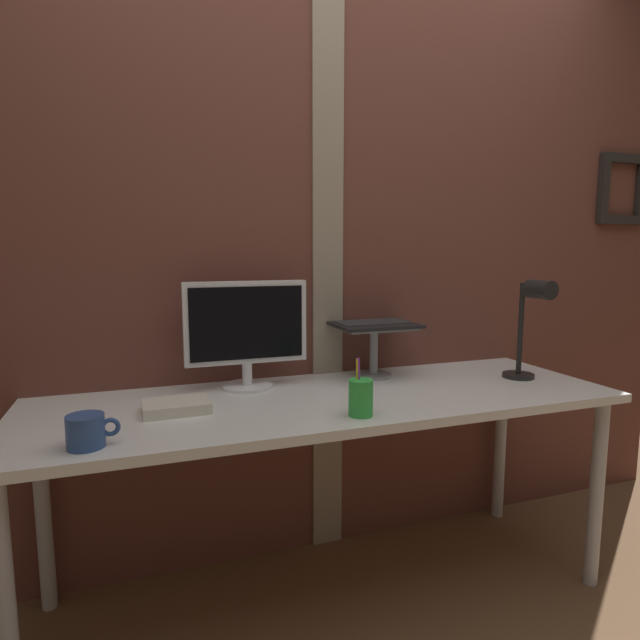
% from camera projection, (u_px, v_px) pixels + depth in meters
% --- Properties ---
extents(ground_plane, '(6.00, 6.00, 0.00)m').
position_uv_depth(ground_plane, '(367.00, 593.00, 1.85)').
color(ground_plane, brown).
extents(brick_wall_back, '(3.53, 0.16, 2.55)m').
position_uv_depth(brick_wall_back, '(328.00, 238.00, 2.07)').
color(brick_wall_back, brown).
rests_on(brick_wall_back, ground_plane).
extents(desk, '(2.00, 0.65, 0.73)m').
position_uv_depth(desk, '(330.00, 417.00, 1.75)').
color(desk, white).
rests_on(desk, ground_plane).
extents(monitor, '(0.44, 0.18, 0.39)m').
position_uv_depth(monitor, '(246.00, 328.00, 1.82)').
color(monitor, white).
rests_on(monitor, desk).
extents(laptop_stand, '(0.28, 0.22, 0.20)m').
position_uv_depth(laptop_stand, '(374.00, 342.00, 2.00)').
color(laptop_stand, gray).
rests_on(laptop_stand, desk).
extents(laptop, '(0.32, 0.29, 0.21)m').
position_uv_depth(laptop, '(367.00, 310.00, 2.05)').
color(laptop, black).
rests_on(laptop, laptop_stand).
extents(desk_lamp, '(0.12, 0.20, 0.39)m').
position_uv_depth(desk_lamp, '(531.00, 318.00, 1.92)').
color(desk_lamp, black).
rests_on(desk_lamp, desk).
extents(pen_cup, '(0.07, 0.07, 0.17)m').
position_uv_depth(pen_cup, '(361.00, 397.00, 1.53)').
color(pen_cup, green).
rests_on(pen_cup, desk).
extents(coffee_mug, '(0.13, 0.09, 0.08)m').
position_uv_depth(coffee_mug, '(87.00, 431.00, 1.29)').
color(coffee_mug, '#2D4C8C').
rests_on(coffee_mug, desk).
extents(paper_clutter_stack, '(0.20, 0.14, 0.03)m').
position_uv_depth(paper_clutter_stack, '(177.00, 406.00, 1.58)').
color(paper_clutter_stack, silver).
rests_on(paper_clutter_stack, desk).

